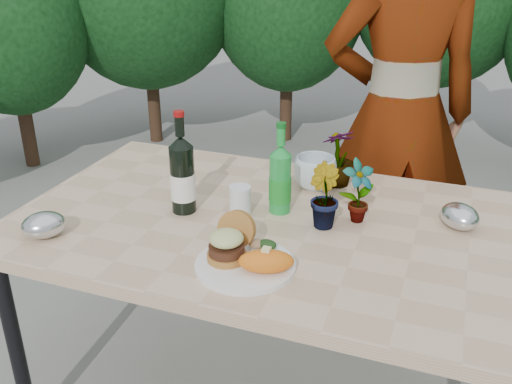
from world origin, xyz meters
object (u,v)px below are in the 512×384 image
(patio_table, at_px, (264,234))
(wine_bottle, at_px, (182,176))
(dinner_plate, at_px, (245,265))
(person, at_px, (400,115))

(patio_table, relative_size, wine_bottle, 4.68)
(dinner_plate, xyz_separation_m, person, (0.26, 1.10, 0.14))
(dinner_plate, distance_m, wine_bottle, 0.43)
(patio_table, bearing_deg, wine_bottle, -172.50)
(patio_table, height_order, person, person)
(dinner_plate, relative_size, person, 0.16)
(person, bearing_deg, patio_table, 48.79)
(patio_table, distance_m, wine_bottle, 0.33)
(patio_table, height_order, dinner_plate, dinner_plate)
(dinner_plate, height_order, wine_bottle, wine_bottle)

